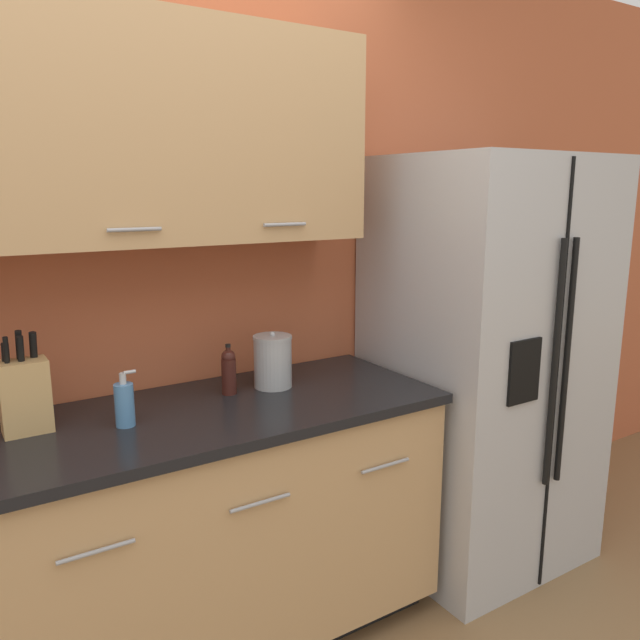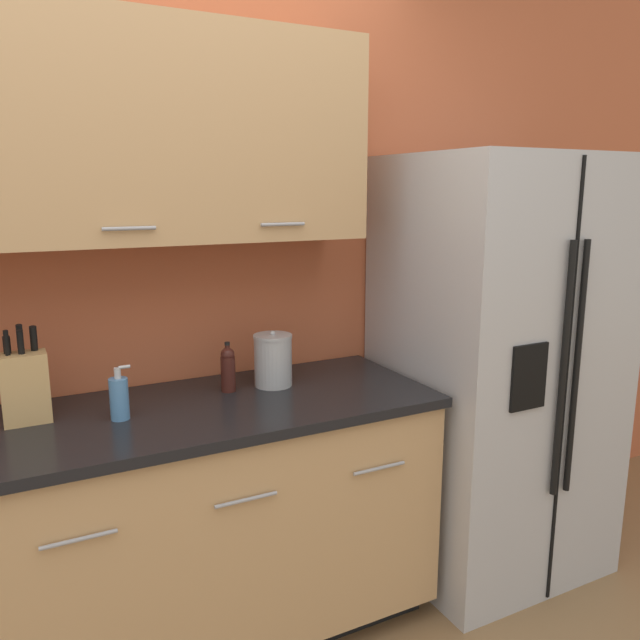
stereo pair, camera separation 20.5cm
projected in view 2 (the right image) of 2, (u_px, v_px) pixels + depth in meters
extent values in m
cube|color=#BC5B38|center=(95.00, 279.00, 2.21)|extent=(10.00, 0.05, 2.60)
cube|color=tan|center=(113.00, 133.00, 1.98)|extent=(1.70, 0.32, 0.70)
cylinder|color=#99999E|center=(129.00, 228.00, 1.89)|extent=(0.16, 0.01, 0.01)
cylinder|color=#99999E|center=(283.00, 224.00, 2.12)|extent=(0.16, 0.01, 0.01)
cube|color=black|center=(152.00, 636.00, 2.23)|extent=(1.95, 0.54, 0.09)
cube|color=tan|center=(148.00, 532.00, 2.11)|extent=(1.99, 0.62, 0.77)
cube|color=black|center=(141.00, 421.00, 2.02)|extent=(2.02, 0.64, 0.03)
cylinder|color=#99999E|center=(79.00, 539.00, 1.68)|extent=(0.20, 0.01, 0.01)
cylinder|color=#99999E|center=(246.00, 500.00, 1.89)|extent=(0.20, 0.01, 0.01)
cylinder|color=#99999E|center=(379.00, 468.00, 2.11)|extent=(0.20, 0.01, 0.01)
cube|color=#B2B2B5|center=(495.00, 368.00, 2.63)|extent=(0.84, 0.73, 1.75)
cube|color=black|center=(565.00, 393.00, 2.31)|extent=(0.01, 0.01, 1.71)
cylinder|color=black|center=(563.00, 372.00, 2.27)|extent=(0.02, 0.02, 0.96)
cylinder|color=black|center=(576.00, 370.00, 2.30)|extent=(0.02, 0.02, 0.96)
cube|color=black|center=(529.00, 377.00, 2.21)|extent=(0.16, 0.01, 0.24)
cube|color=tan|center=(25.00, 388.00, 1.94)|extent=(0.14, 0.09, 0.22)
cylinder|color=black|center=(7.00, 345.00, 1.90)|extent=(0.02, 0.03, 0.06)
cylinder|color=black|center=(7.00, 343.00, 1.88)|extent=(0.01, 0.03, 0.08)
cylinder|color=black|center=(20.00, 338.00, 1.92)|extent=(0.02, 0.04, 0.09)
cylinder|color=black|center=(21.00, 342.00, 1.89)|extent=(0.02, 0.03, 0.08)
cylinder|color=black|center=(34.00, 338.00, 1.93)|extent=(0.02, 0.04, 0.08)
cylinder|color=#4C7FB2|center=(121.00, 399.00, 1.97)|extent=(0.06, 0.06, 0.13)
cylinder|color=#B2B2B5|center=(119.00, 373.00, 1.95)|extent=(0.02, 0.02, 0.04)
cylinder|color=#B2B2B5|center=(124.00, 367.00, 1.96)|extent=(0.04, 0.01, 0.01)
cylinder|color=#3D1914|center=(228.00, 374.00, 2.24)|extent=(0.05, 0.05, 0.13)
sphere|color=#3D1914|center=(228.00, 354.00, 2.23)|extent=(0.05, 0.05, 0.05)
cylinder|color=#3D1914|center=(227.00, 351.00, 2.23)|extent=(0.02, 0.02, 0.04)
cylinder|color=black|center=(227.00, 344.00, 2.22)|extent=(0.02, 0.02, 0.01)
cylinder|color=#A3A3A5|center=(273.00, 362.00, 2.31)|extent=(0.14, 0.14, 0.18)
cylinder|color=#A3A3A5|center=(273.00, 336.00, 2.29)|extent=(0.14, 0.14, 0.01)
sphere|color=#A3A3A5|center=(273.00, 333.00, 2.28)|extent=(0.02, 0.02, 0.02)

